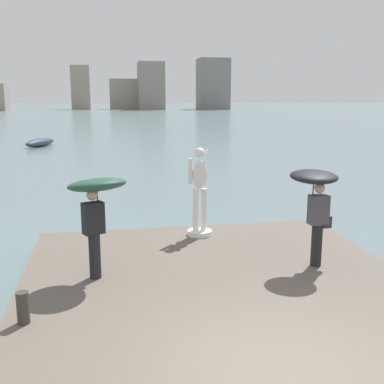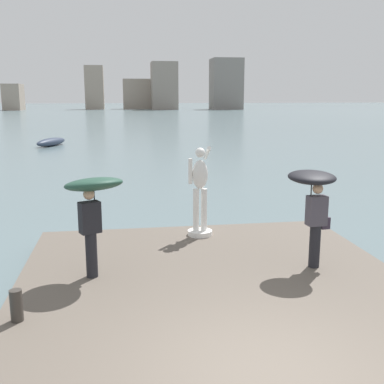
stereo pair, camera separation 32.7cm
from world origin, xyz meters
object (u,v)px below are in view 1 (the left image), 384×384
(onlooker_right, at_px, (315,193))
(boat_mid, at_px, (40,142))
(mooring_bollard, at_px, (23,308))
(statue_white_figure, at_px, (200,195))
(onlooker_left, at_px, (96,197))

(onlooker_right, xyz_separation_m, boat_mid, (-9.00, 28.81, -1.62))
(boat_mid, bearing_deg, mooring_bollard, -83.27)
(statue_white_figure, height_order, onlooker_left, statue_white_figure)
(statue_white_figure, relative_size, onlooker_right, 1.12)
(mooring_bollard, bearing_deg, boat_mid, 96.73)
(mooring_bollard, xyz_separation_m, boat_mid, (-3.58, 30.36, -0.35))
(statue_white_figure, xyz_separation_m, boat_mid, (-7.15, 26.29, -1.11))
(statue_white_figure, distance_m, mooring_bollard, 5.46)
(onlooker_left, xyz_separation_m, mooring_bollard, (-1.12, -1.73, -1.31))
(onlooker_right, xyz_separation_m, mooring_bollard, (-5.42, -1.55, -1.27))
(statue_white_figure, distance_m, boat_mid, 27.27)
(statue_white_figure, distance_m, onlooker_right, 3.16)
(statue_white_figure, distance_m, onlooker_left, 3.42)
(statue_white_figure, xyz_separation_m, onlooker_left, (-2.45, -2.33, 0.55))
(onlooker_left, height_order, onlooker_right, onlooker_left)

